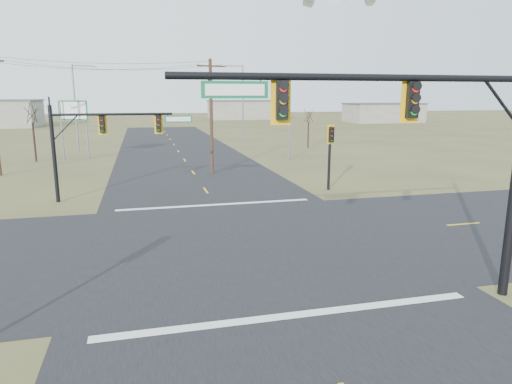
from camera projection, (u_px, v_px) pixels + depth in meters
ground at (241, 242)px, 21.20m from camera, size 320.00×320.00×0.00m
road_ew at (241, 242)px, 21.20m from camera, size 160.00×14.00×0.02m
road_ns at (241, 242)px, 21.20m from camera, size 14.00×160.00×0.02m
stop_bar_near at (293, 315)px, 14.08m from camera, size 12.00×0.40×0.01m
stop_bar_far at (216, 205)px, 28.31m from camera, size 12.00×0.40×0.01m
mast_arm_near at (424, 131)px, 13.65m from camera, size 11.27×0.49×7.78m
mast_arm_far at (107, 131)px, 29.05m from camera, size 8.82×0.43×6.10m
pedestal_signal_ne at (331, 143)px, 32.11m from camera, size 0.64×0.56×4.69m
utility_pole_near at (211, 115)px, 38.81m from camera, size 2.32×0.70×9.67m
highway_sign at (73, 118)px, 47.64m from camera, size 3.02×1.45×6.17m
streetlight_a at (288, 113)px, 46.91m from camera, size 2.45×0.39×8.74m
streetlight_b at (241, 99)px, 65.52m from camera, size 3.06×0.44×10.94m
streetlight_c at (77, 103)px, 54.32m from camera, size 2.86×0.29×10.28m
bare_tree_a at (32, 113)px, 45.90m from camera, size 2.82×2.82×6.24m
bare_tree_c at (309, 115)px, 58.46m from camera, size 2.98×2.98×5.31m
warehouse_mid at (245, 110)px, 130.99m from camera, size 20.00×12.00×5.00m
warehouse_right at (383, 113)px, 114.46m from camera, size 18.00×10.00×4.50m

